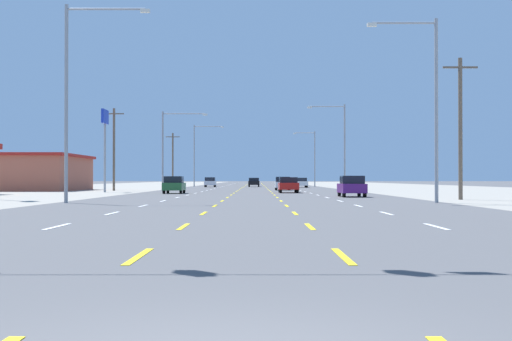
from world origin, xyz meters
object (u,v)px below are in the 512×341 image
object	(u,v)px
hatchback_far_left_near	(175,185)
streetlight_left_row_2	(198,150)
hatchback_inner_right_midfar	(283,183)
streetlight_left_row_1	(169,143)
sedan_center_turn_farthest	(254,182)
pole_sign_left_row_2	(105,129)
sedan_inner_right_mid	(289,185)
streetlight_left_row_0	(75,88)
sedan_far_right_far	(301,182)
hatchback_far_left_farther	(211,182)
streetlight_right_row_0	(430,97)
streetlight_right_row_2	(313,155)
streetlight_right_row_1	(341,140)
hatchback_far_right_nearest	(352,186)

from	to	relation	value
hatchback_far_left_near	streetlight_left_row_2	xyz separation A→B (m)	(-2.55, 56.03, 5.29)
hatchback_inner_right_midfar	streetlight_left_row_1	world-z (taller)	streetlight_left_row_1
sedan_center_turn_farthest	pole_sign_left_row_2	world-z (taller)	pole_sign_left_row_2
sedan_inner_right_mid	streetlight_left_row_0	size ratio (longest dim) A/B	0.41
sedan_center_turn_farthest	streetlight_left_row_0	bearing A→B (deg)	-97.17
sedan_far_right_far	pole_sign_left_row_2	distance (m)	42.58
sedan_far_right_far	streetlight_left_row_2	xyz separation A→B (m)	(-16.55, 13.97, 5.32)
hatchback_far_left_farther	streetlight_right_row_0	bearing A→B (deg)	-77.23
streetlight_left_row_0	streetlight_right_row_2	xyz separation A→B (m)	(19.47, 80.53, -0.94)
streetlight_right_row_1	streetlight_left_row_2	distance (m)	44.66
hatchback_far_right_nearest	sedan_center_turn_farthest	size ratio (longest dim) A/B	0.87
hatchback_inner_right_midfar	streetlight_left_row_0	distance (m)	44.90
sedan_center_turn_farthest	pole_sign_left_row_2	distance (m)	48.70
sedan_far_right_far	pole_sign_left_row_2	world-z (taller)	pole_sign_left_row_2
hatchback_far_left_near	sedan_inner_right_mid	distance (m)	10.89
streetlight_left_row_2	sedan_far_right_far	bearing A→B (deg)	-40.16
sedan_far_right_far	streetlight_left_row_2	size ratio (longest dim) A/B	0.43
sedan_inner_right_mid	streetlight_left_row_1	world-z (taller)	streetlight_left_row_1
hatchback_inner_right_midfar	streetlight_left_row_0	size ratio (longest dim) A/B	0.36
pole_sign_left_row_2	streetlight_left_row_0	distance (m)	30.52
hatchback_far_left_near	streetlight_left_row_2	distance (m)	56.33
hatchback_inner_right_midfar	sedan_center_turn_farthest	size ratio (longest dim) A/B	0.87
hatchback_far_right_nearest	hatchback_far_left_farther	size ratio (longest dim) A/B	1.00
hatchback_far_right_nearest	streetlight_right_row_2	distance (m)	67.90
hatchback_far_left_near	sedan_far_right_far	distance (m)	44.33
sedan_center_turn_farthest	streetlight_left_row_0	world-z (taller)	streetlight_left_row_0
hatchback_far_left_farther	streetlight_left_row_2	world-z (taller)	streetlight_left_row_2
streetlight_left_row_0	streetlight_left_row_2	xyz separation A→B (m)	(0.09, 80.53, -0.23)
hatchback_far_left_near	streetlight_right_row_2	size ratio (longest dim) A/B	0.42
sedan_inner_right_mid	hatchback_inner_right_midfar	xyz separation A→B (m)	(0.01, 14.75, 0.03)
hatchback_far_left_farther	streetlight_left_row_0	bearing A→B (deg)	-92.05
streetlight_left_row_1	streetlight_right_row_2	size ratio (longest dim) A/B	0.95
sedan_inner_right_mid	sedan_center_turn_farthest	world-z (taller)	same
hatchback_far_left_farther	streetlight_right_row_0	distance (m)	76.26
sedan_inner_right_mid	hatchback_inner_right_midfar	distance (m)	14.75
streetlight_left_row_0	streetlight_right_row_0	size ratio (longest dim) A/B	1.08
streetlight_right_row_2	streetlight_left_row_2	bearing A→B (deg)	180.00
sedan_far_right_far	streetlight_right_row_2	distance (m)	14.98
sedan_far_right_far	streetlight_left_row_1	world-z (taller)	streetlight_left_row_1
hatchback_inner_right_midfar	sedan_center_turn_farthest	world-z (taller)	hatchback_inner_right_midfar
hatchback_far_right_nearest	streetlight_left_row_0	xyz separation A→B (m)	(-16.93, -12.83, 5.52)
hatchback_far_left_near	streetlight_right_row_2	bearing A→B (deg)	73.28
hatchback_far_right_nearest	streetlight_left_row_0	size ratio (longest dim) A/B	0.36
streetlight_left_row_2	streetlight_right_row_2	xyz separation A→B (m)	(19.39, 0.00, -0.71)
hatchback_far_left_near	streetlight_right_row_1	world-z (taller)	streetlight_right_row_1
streetlight_right_row_0	hatchback_far_right_nearest	bearing A→B (deg)	101.23
hatchback_far_left_near	streetlight_right_row_2	distance (m)	58.68
hatchback_far_left_near	sedan_inner_right_mid	xyz separation A→B (m)	(10.35, 3.37, -0.03)
sedan_far_right_far	hatchback_far_left_farther	bearing A→B (deg)	151.31
hatchback_inner_right_midfar	streetlight_left_row_1	xyz separation A→B (m)	(-12.84, -2.35, 4.49)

